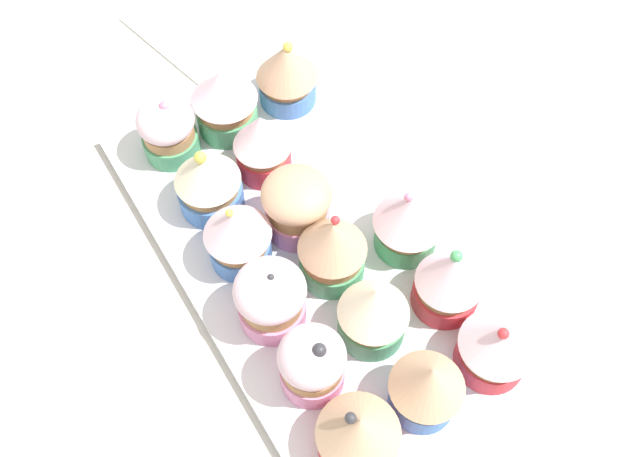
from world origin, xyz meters
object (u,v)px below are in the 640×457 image
cupcake_9 (225,100)px  cupcake_12 (271,298)px  cupcake_0 (497,345)px  cupcake_4 (427,386)px  cupcake_2 (409,221)px  cupcake_8 (264,143)px  cupcake_13 (238,235)px  cupcake_15 (168,130)px  cupcake_3 (287,73)px  cupcake_11 (312,363)px  napkin (210,16)px  cupcake_7 (297,205)px  baking_tray (320,249)px  cupcake_1 (450,280)px  cupcake_5 (374,311)px  cupcake_10 (358,433)px  cupcake_6 (332,249)px  cupcake_14 (208,180)px

cupcake_9 → cupcake_12: bearing=162.2°
cupcake_0 → cupcake_9: size_ratio=0.94×
cupcake_4 → cupcake_9: 33.48cm
cupcake_2 → cupcake_9: (20.56, 7.25, 0.16)cm
cupcake_9 → cupcake_8: bearing=-174.1°
cupcake_12 → cupcake_13: (6.52, -0.47, 0.34)cm
cupcake_15 → cupcake_13: bearing=180.0°
cupcake_3 → cupcake_12: cupcake_3 is taller
cupcake_0 → cupcake_11: (6.41, 13.26, -0.05)cm
cupcake_11 → napkin: cupcake_11 is taller
cupcake_7 → cupcake_13: bearing=91.1°
baking_tray → cupcake_3: 18.54cm
cupcake_1 → cupcake_5: bearing=82.4°
cupcake_0 → cupcake_13: bearing=33.1°
cupcake_10 → cupcake_5: bearing=-40.4°
cupcake_9 → cupcake_13: (-14.04, 6.13, -0.17)cm
baking_tray → cupcake_3: cupcake_3 is taller
cupcake_1 → cupcake_9: (27.11, 6.77, 0.22)cm
cupcake_7 → cupcake_12: bearing=135.8°
napkin → cupcake_15: bearing=142.8°
cupcake_6 → cupcake_12: bearing=98.8°
cupcake_6 → cupcake_11: size_ratio=1.09×
cupcake_1 → cupcake_7: size_ratio=1.12×
cupcake_3 → cupcake_15: cupcake_3 is taller
cupcake_3 → cupcake_5: size_ratio=1.00×
baking_tray → cupcake_2: 8.93cm
cupcake_1 → cupcake_8: 21.46cm
cupcake_8 → cupcake_14: (-0.93, 6.37, -0.19)cm
cupcake_0 → napkin: bearing=0.6°
cupcake_4 → cupcake_6: size_ratio=0.91×
cupcake_4 → cupcake_2: bearing=-30.1°
cupcake_4 → cupcake_15: size_ratio=1.08×
cupcake_15 → cupcake_0: bearing=-159.4°
cupcake_3 → cupcake_4: size_ratio=1.05×
cupcake_3 → baking_tray: bearing=158.9°
cupcake_3 → cupcake_7: cupcake_3 is taller
cupcake_13 → cupcake_15: size_ratio=1.13×
baking_tray → cupcake_14: size_ratio=5.71×
cupcake_2 → cupcake_5: cupcake_5 is taller
cupcake_3 → cupcake_12: (-20.63, 13.59, -0.32)cm
cupcake_11 → cupcake_8: bearing=-19.6°
cupcake_4 → cupcake_12: cupcake_4 is taller
cupcake_12 → cupcake_1: bearing=-116.1°
cupcake_3 → cupcake_13: 19.26cm
cupcake_2 → cupcake_6: 7.30cm
cupcake_8 → cupcake_5: bearing=177.4°
cupcake_0 → cupcake_10: 13.21cm
cupcake_2 → cupcake_7: cupcake_2 is taller
cupcake_2 → napkin: cupcake_2 is taller
cupcake_1 → cupcake_2: size_ratio=1.04×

